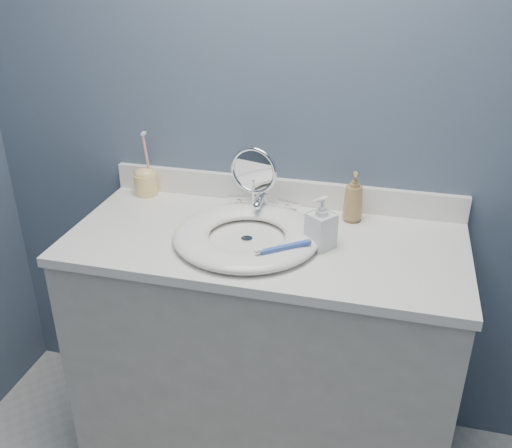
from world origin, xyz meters
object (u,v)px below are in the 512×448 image
(soap_bottle_clear, at_px, (321,222))
(makeup_mirror, at_px, (254,179))
(soap_bottle_amber, at_px, (354,197))
(toothbrush_holder, at_px, (146,180))

(soap_bottle_clear, bearing_deg, makeup_mirror, -176.46)
(makeup_mirror, distance_m, soap_bottle_amber, 0.33)
(makeup_mirror, height_order, toothbrush_holder, makeup_mirror)
(makeup_mirror, relative_size, toothbrush_holder, 1.01)
(makeup_mirror, height_order, soap_bottle_amber, makeup_mirror)
(soap_bottle_amber, distance_m, soap_bottle_clear, 0.22)
(makeup_mirror, xyz_separation_m, soap_bottle_clear, (0.25, -0.16, -0.05))
(soap_bottle_amber, relative_size, toothbrush_holder, 0.71)
(makeup_mirror, distance_m, toothbrush_holder, 0.43)
(soap_bottle_clear, height_order, toothbrush_holder, toothbrush_holder)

